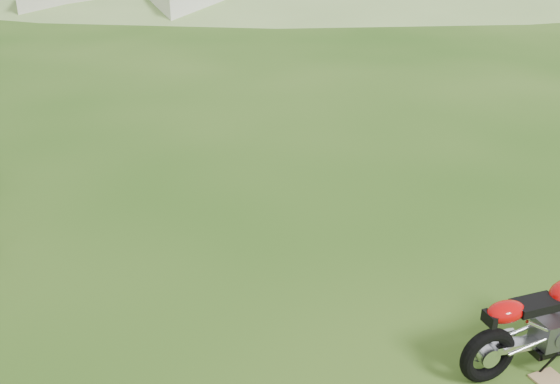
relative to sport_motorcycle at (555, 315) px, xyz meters
name	(u,v)px	position (x,y,z in m)	size (l,w,h in m)	color
ground	(322,282)	(-1.23, 2.00, -0.52)	(120.00, 120.00, 0.00)	#214C10
sport_motorcycle	(555,315)	(0.00, 0.00, 0.00)	(1.75, 0.44, 1.05)	#C50607
plywood_board	(548,379)	(-0.14, -0.18, -0.51)	(0.26, 0.21, 0.02)	tan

